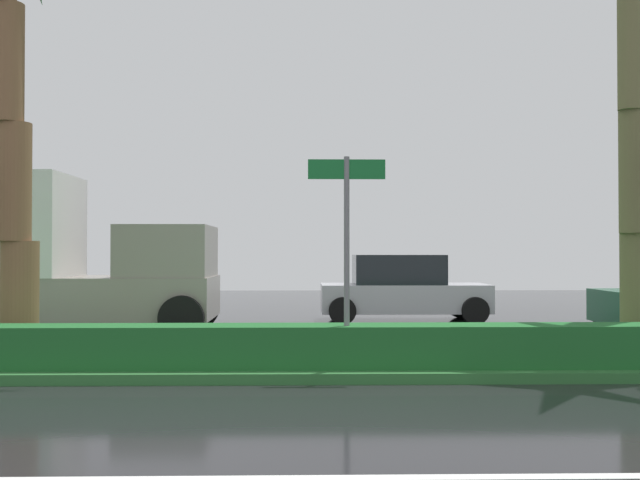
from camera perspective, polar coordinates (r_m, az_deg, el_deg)
ground_plane at (r=12.90m, az=-1.19°, el=-9.16°), size 90.00×42.00×0.10m
near_lane_divider_stripe at (r=6.04m, az=-1.21°, el=-18.19°), size 81.00×0.14×0.01m
median_strip at (r=11.90m, az=-1.20°, el=-9.26°), size 85.50×4.00×0.15m
median_hedge at (r=10.46m, az=-1.20°, el=-8.33°), size 76.50×0.70×0.60m
street_name_sign at (r=10.29m, az=2.10°, el=0.64°), size 1.10×0.08×3.00m
box_truck_lead at (r=16.67m, az=-19.59°, el=-1.74°), size 6.40×2.64×3.46m
car_in_traffic_leading at (r=19.00m, az=6.46°, el=-3.86°), size 4.30×2.02×1.72m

